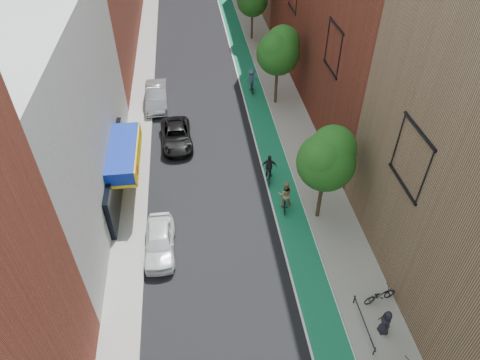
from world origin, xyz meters
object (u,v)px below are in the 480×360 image
object	(u,v)px
cyclist_lane_mid	(269,172)
parked_car_black	(176,136)
parked_car_white	(159,242)
parked_car_silver	(157,96)
pedestrian	(385,322)
cyclist_lane_near	(285,197)
cyclist_lane_far	(252,82)

from	to	relation	value
cyclist_lane_mid	parked_car_black	bearing A→B (deg)	-28.70
parked_car_white	parked_car_silver	world-z (taller)	parked_car_silver
parked_car_silver	cyclist_lane_mid	bearing A→B (deg)	-56.39
parked_car_silver	pedestrian	world-z (taller)	pedestrian
cyclist_lane_mid	cyclist_lane_near	bearing A→B (deg)	110.72
pedestrian	parked_car_black	bearing A→B (deg)	-157.23
parked_car_black	cyclist_lane_near	xyz separation A→B (m)	(6.69, -8.14, 0.34)
parked_car_white	parked_car_black	distance (m)	10.63
parked_car_black	pedestrian	world-z (taller)	pedestrian
parked_car_white	parked_car_black	xyz separation A→B (m)	(1.11, 10.57, -0.04)
parked_car_white	cyclist_lane_near	bearing A→B (deg)	17.53
parked_car_silver	cyclist_lane_near	xyz separation A→B (m)	(8.29, -14.12, 0.18)
parked_car_black	cyclist_lane_near	world-z (taller)	cyclist_lane_near
pedestrian	cyclist_lane_mid	bearing A→B (deg)	-170.47
cyclist_lane_far	parked_car_white	bearing A→B (deg)	65.46
parked_car_silver	cyclist_lane_mid	distance (m)	13.68
parked_car_black	cyclist_lane_mid	bearing A→B (deg)	-42.99
parked_car_white	cyclist_lane_near	world-z (taller)	cyclist_lane_near
cyclist_lane_far	pedestrian	size ratio (longest dim) A/B	1.42
cyclist_lane_mid	pedestrian	xyz separation A→B (m)	(3.45, -11.96, 0.15)
cyclist_lane_far	pedestrian	xyz separation A→B (m)	(2.82, -24.42, -0.09)
parked_car_silver	cyclist_lane_near	world-z (taller)	cyclist_lane_near
parked_car_black	cyclist_lane_mid	size ratio (longest dim) A/B	2.35
parked_car_white	pedestrian	world-z (taller)	pedestrian
parked_car_silver	cyclist_lane_far	world-z (taller)	cyclist_lane_far
parked_car_silver	parked_car_white	bearing A→B (deg)	-89.56
parked_car_white	pedestrian	size ratio (longest dim) A/B	2.74
parked_car_silver	cyclist_lane_far	bearing A→B (deg)	7.04
cyclist_lane_near	cyclist_lane_mid	size ratio (longest dim) A/B	1.07
cyclist_lane_near	pedestrian	world-z (taller)	cyclist_lane_near
parked_car_black	pedestrian	xyz separation A→B (m)	(9.67, -17.20, 0.24)
parked_car_white	cyclist_lane_far	size ratio (longest dim) A/B	1.93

